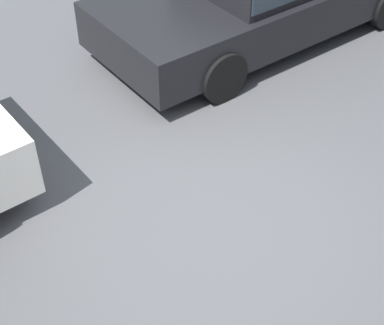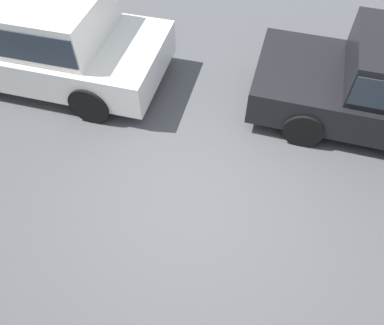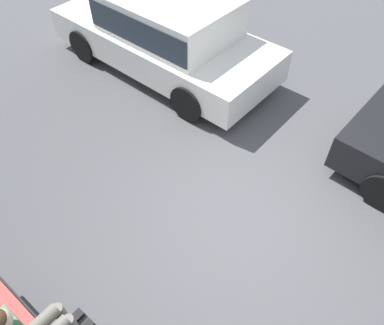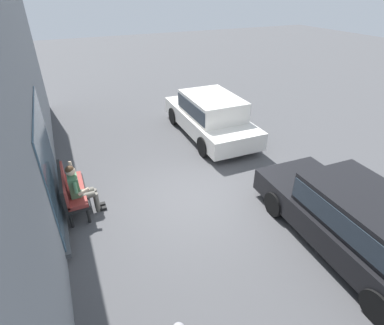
{
  "view_description": "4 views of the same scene",
  "coord_description": "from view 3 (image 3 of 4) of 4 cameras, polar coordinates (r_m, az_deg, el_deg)",
  "views": [
    {
      "loc": [
        2.48,
        2.6,
        3.97
      ],
      "look_at": [
        0.33,
        -0.04,
        0.97
      ],
      "focal_mm": 55.0,
      "sensor_mm": 36.0,
      "label": 1
    },
    {
      "loc": [
        -0.64,
        2.6,
        4.43
      ],
      "look_at": [
        0.02,
        -0.12,
        0.85
      ],
      "focal_mm": 35.0,
      "sensor_mm": 36.0,
      "label": 2
    },
    {
      "loc": [
        -1.32,
        2.6,
        4.42
      ],
      "look_at": [
        0.71,
        0.14,
        0.9
      ],
      "focal_mm": 35.0,
      "sensor_mm": 36.0,
      "label": 3
    },
    {
      "loc": [
        -5.74,
        2.6,
        4.88
      ],
      "look_at": [
        0.17,
        -0.05,
        1.01
      ],
      "focal_mm": 28.0,
      "sensor_mm": 36.0,
      "label": 4
    }
  ],
  "objects": [
    {
      "name": "ground_plane",
      "position": [
        5.3,
        6.99,
        -9.3
      ],
      "size": [
        60.0,
        60.0,
        0.0
      ],
      "primitive_type": "plane",
      "color": "#4C4C4F"
    },
    {
      "name": "parked_car_mid",
      "position": [
        7.55,
        -4.06,
        19.4
      ],
      "size": [
        4.64,
        2.04,
        1.53
      ],
      "color": "white",
      "rests_on": "ground_plane"
    }
  ]
}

